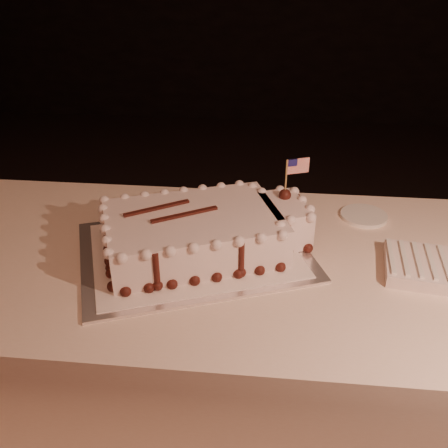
# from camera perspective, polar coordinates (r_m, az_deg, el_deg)

# --- Properties ---
(room_shell) EXTENTS (6.10, 8.10, 2.90)m
(room_shell) POSITION_cam_1_polar(r_m,az_deg,el_deg) (0.49, 0.42, 20.61)
(room_shell) COLOR black
(room_shell) RESTS_ON ground
(banquet_table) EXTENTS (2.40, 0.80, 0.75)m
(banquet_table) POSITION_cam_1_polar(r_m,az_deg,el_deg) (1.55, 2.46, -15.54)
(banquet_table) COLOR #FFE0C5
(banquet_table) RESTS_ON ground
(cake_board) EXTENTS (0.70, 0.62, 0.01)m
(cake_board) POSITION_cam_1_polar(r_m,az_deg,el_deg) (1.33, -3.44, -3.12)
(cake_board) COLOR white
(cake_board) RESTS_ON banquet_table
(doily) EXTENTS (0.63, 0.56, 0.00)m
(doily) POSITION_cam_1_polar(r_m,az_deg,el_deg) (1.33, -3.45, -2.94)
(doily) COLOR white
(doily) RESTS_ON cake_board
(sheet_cake) EXTENTS (0.58, 0.44, 0.22)m
(sheet_cake) POSITION_cam_1_polar(r_m,az_deg,el_deg) (1.30, -2.19, -0.77)
(sheet_cake) COLOR white
(sheet_cake) RESTS_ON doily
(napkin_stack) EXTENTS (0.27, 0.21, 0.04)m
(napkin_stack) POSITION_cam_1_polar(r_m,az_deg,el_deg) (1.34, 23.11, -4.67)
(napkin_stack) COLOR #F2DCD2
(napkin_stack) RESTS_ON banquet_table
(side_plate) EXTENTS (0.14, 0.14, 0.01)m
(side_plate) POSITION_cam_1_polar(r_m,az_deg,el_deg) (1.55, 15.69, 0.91)
(side_plate) COLOR white
(side_plate) RESTS_ON banquet_table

